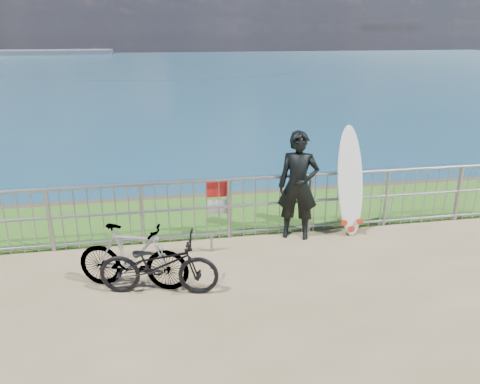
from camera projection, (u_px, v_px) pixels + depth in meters
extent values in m
plane|color=#2A5E19|center=(244.00, 213.00, 9.54)|extent=(120.00, 120.00, 0.00)
cube|color=brown|center=(235.00, 289.00, 11.49)|extent=(120.00, 0.30, 5.00)
plane|color=#25536F|center=(161.00, 74.00, 92.21)|extent=(260.00, 260.00, 0.00)
cube|color=#565E68|center=(4.00, 53.00, 155.82)|extent=(70.00, 12.00, 1.50)
cylinder|color=gray|center=(257.00, 178.00, 8.16)|extent=(10.00, 0.06, 0.06)
cylinder|color=gray|center=(256.00, 204.00, 8.32)|extent=(10.00, 0.05, 0.05)
cylinder|color=gray|center=(256.00, 230.00, 8.49)|extent=(10.00, 0.05, 0.05)
cylinder|color=gray|center=(50.00, 221.00, 7.75)|extent=(0.06, 0.06, 1.10)
cylinder|color=gray|center=(142.00, 215.00, 8.00)|extent=(0.06, 0.06, 1.10)
cylinder|color=gray|center=(229.00, 209.00, 8.26)|extent=(0.06, 0.06, 1.10)
cylinder|color=gray|center=(310.00, 204.00, 8.51)|extent=(0.06, 0.06, 1.10)
cylinder|color=gray|center=(386.00, 199.00, 8.77)|extent=(0.06, 0.06, 1.10)
cylinder|color=gray|center=(458.00, 194.00, 9.02)|extent=(0.06, 0.06, 1.10)
cube|color=red|center=(218.00, 189.00, 8.16)|extent=(0.42, 0.02, 0.30)
cube|color=white|center=(218.00, 189.00, 8.15)|extent=(0.38, 0.01, 0.08)
cube|color=white|center=(218.00, 207.00, 8.27)|extent=(0.36, 0.02, 0.26)
imported|color=black|center=(298.00, 186.00, 8.16)|extent=(0.82, 0.68, 1.93)
ellipsoid|color=white|center=(350.00, 181.00, 8.34)|extent=(0.59, 0.54, 1.98)
cone|color=red|center=(342.00, 221.00, 8.44)|extent=(0.12, 0.22, 0.12)
cone|color=red|center=(358.00, 220.00, 8.49)|extent=(0.12, 0.22, 0.12)
cone|color=red|center=(349.00, 227.00, 8.51)|extent=(0.12, 0.22, 0.12)
imported|color=black|center=(159.00, 265.00, 6.55)|extent=(1.77, 0.92, 0.88)
imported|color=black|center=(133.00, 257.00, 6.66)|extent=(1.70, 0.96, 0.98)
cylinder|color=gray|center=(167.00, 237.00, 7.68)|extent=(1.67, 0.05, 0.05)
cylinder|color=gray|center=(122.00, 250.00, 7.61)|extent=(0.04, 0.04, 0.33)
cylinder|color=gray|center=(212.00, 243.00, 7.86)|extent=(0.04, 0.04, 0.33)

